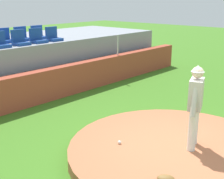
# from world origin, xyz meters

# --- Properties ---
(ground_plane) EXTENTS (60.00, 60.00, 0.00)m
(ground_plane) POSITION_xyz_m (0.00, 0.00, 0.00)
(ground_plane) COLOR #3A6F1D
(pitchers_mound) EXTENTS (4.56, 4.56, 0.25)m
(pitchers_mound) POSITION_xyz_m (0.00, 0.00, 0.12)
(pitchers_mound) COLOR #AB6341
(pitchers_mound) RESTS_ON ground_plane
(pitcher) EXTENTS (0.76, 0.41, 1.74)m
(pitcher) POSITION_xyz_m (0.23, -0.24, 1.26)
(pitcher) COLOR silver
(pitcher) RESTS_ON pitchers_mound
(baseball) EXTENTS (0.07, 0.07, 0.07)m
(baseball) POSITION_xyz_m (-0.69, 0.98, 0.28)
(baseball) COLOR white
(baseball) RESTS_ON pitchers_mound
(fielding_glove) EXTENTS (0.33, 0.36, 0.11)m
(fielding_glove) POSITION_xyz_m (-1.25, -0.53, 0.30)
(fielding_glove) COLOR brown
(fielding_glove) RESTS_ON pitchers_mound
(brick_barrier) EXTENTS (16.00, 0.40, 1.04)m
(brick_barrier) POSITION_xyz_m (0.00, 5.17, 0.52)
(brick_barrier) COLOR #A3422E
(brick_barrier) RESTS_ON ground_plane
(fence_post_right) EXTENTS (0.06, 0.06, 0.80)m
(fence_post_right) POSITION_xyz_m (4.12, 5.17, 1.44)
(fence_post_right) COLOR silver
(fence_post_right) RESTS_ON brick_barrier
(stadium_chair_2) EXTENTS (0.48, 0.44, 0.50)m
(stadium_chair_2) POSITION_xyz_m (-0.36, 6.20, 1.90)
(stadium_chair_2) COLOR navy
(stadium_chair_2) RESTS_ON bleacher_platform
(stadium_chair_3) EXTENTS (0.48, 0.44, 0.50)m
(stadium_chair_3) POSITION_xyz_m (0.36, 6.21, 1.90)
(stadium_chair_3) COLOR navy
(stadium_chair_3) RESTS_ON bleacher_platform
(stadium_chair_4) EXTENTS (0.48, 0.44, 0.50)m
(stadium_chair_4) POSITION_xyz_m (1.07, 6.23, 1.90)
(stadium_chair_4) COLOR navy
(stadium_chair_4) RESTS_ON bleacher_platform
(stadium_chair_5) EXTENTS (0.48, 0.44, 0.50)m
(stadium_chair_5) POSITION_xyz_m (1.77, 6.24, 1.90)
(stadium_chair_5) COLOR navy
(stadium_chair_5) RESTS_ON bleacher_platform
(stadium_chair_9) EXTENTS (0.48, 0.44, 0.50)m
(stadium_chair_9) POSITION_xyz_m (0.34, 7.12, 1.90)
(stadium_chair_9) COLOR navy
(stadium_chair_9) RESTS_ON bleacher_platform
(stadium_chair_10) EXTENTS (0.48, 0.44, 0.50)m
(stadium_chair_10) POSITION_xyz_m (1.05, 7.16, 1.90)
(stadium_chair_10) COLOR navy
(stadium_chair_10) RESTS_ON bleacher_platform
(stadium_chair_11) EXTENTS (0.48, 0.44, 0.50)m
(stadium_chair_11) POSITION_xyz_m (1.76, 7.13, 1.90)
(stadium_chair_11) COLOR navy
(stadium_chair_11) RESTS_ON bleacher_platform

